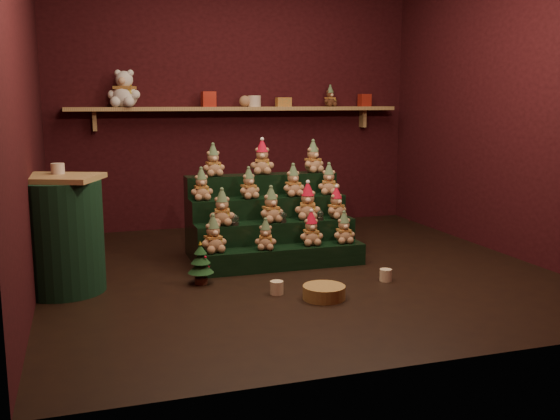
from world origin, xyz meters
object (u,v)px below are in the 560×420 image
object	(u,v)px
snow_globe_a	(235,220)
snow_globe_b	(282,217)
white_bear	(124,84)
snow_globe_c	(320,215)
mini_christmas_tree	(201,263)
brown_bear	(330,96)
wicker_basket	(324,292)
mug_left	(277,288)
mug_right	(386,275)
side_table	(61,235)
riser_tier_front	(284,258)

from	to	relation	value
snow_globe_a	snow_globe_b	size ratio (longest dim) A/B	0.96
snow_globe_a	white_bear	size ratio (longest dim) A/B	0.19
snow_globe_c	mini_christmas_tree	distance (m)	1.22
snow_globe_a	white_bear	world-z (taller)	white_bear
white_bear	brown_bear	bearing A→B (deg)	22.63
snow_globe_b	wicker_basket	size ratio (longest dim) A/B	0.31
mug_left	snow_globe_a	bearing A→B (deg)	97.56
snow_globe_b	wicker_basket	world-z (taller)	snow_globe_b
mug_left	wicker_basket	xyz separation A→B (m)	(0.29, -0.20, -0.00)
mini_christmas_tree	wicker_basket	size ratio (longest dim) A/B	1.11
wicker_basket	white_bear	distance (m)	3.24
mug_right	brown_bear	distance (m)	2.79
snow_globe_a	mug_left	size ratio (longest dim) A/B	0.94
snow_globe_a	side_table	world-z (taller)	side_table
mini_christmas_tree	white_bear	xyz separation A→B (m)	(-0.37, 2.02, 1.39)
snow_globe_a	snow_globe_b	distance (m)	0.42
mug_right	riser_tier_front	bearing A→B (deg)	136.94
side_table	snow_globe_b	bearing A→B (deg)	30.86
side_table	snow_globe_a	bearing A→B (deg)	33.52
side_table	mug_left	xyz separation A→B (m)	(1.47, -0.54, -0.38)
mug_right	mini_christmas_tree	bearing A→B (deg)	165.40
snow_globe_b	snow_globe_a	bearing A→B (deg)	180.00
side_table	mug_left	size ratio (longest dim) A/B	8.88
white_bear	snow_globe_a	bearing A→B (deg)	-42.92
snow_globe_b	snow_globe_c	xyz separation A→B (m)	(0.34, 0.00, -0.00)
wicker_basket	brown_bear	size ratio (longest dim) A/B	1.33
mini_christmas_tree	mug_right	world-z (taller)	mini_christmas_tree
brown_bear	riser_tier_front	bearing A→B (deg)	-134.35
snow_globe_c	mini_christmas_tree	xyz separation A→B (m)	(-1.13, -0.40, -0.24)
snow_globe_c	snow_globe_b	bearing A→B (deg)	180.00
riser_tier_front	brown_bear	bearing A→B (deg)	57.64
snow_globe_a	snow_globe_b	world-z (taller)	snow_globe_b
side_table	wicker_basket	size ratio (longest dim) A/B	2.83
snow_globe_b	mini_christmas_tree	distance (m)	0.91
snow_globe_c	mug_right	size ratio (longest dim) A/B	0.90
snow_globe_a	white_bear	bearing A→B (deg)	114.45
riser_tier_front	mug_left	xyz separation A→B (m)	(-0.27, -0.66, -0.04)
mini_christmas_tree	mug_left	xyz separation A→B (m)	(0.48, -0.42, -0.12)
snow_globe_b	mug_left	distance (m)	0.95
riser_tier_front	brown_bear	size ratio (longest dim) A/B	6.15
snow_globe_c	mug_right	world-z (taller)	snow_globe_c
white_bear	mug_right	bearing A→B (deg)	-30.97
mug_left	white_bear	world-z (taller)	white_bear
snow_globe_b	brown_bear	world-z (taller)	brown_bear
snow_globe_b	mini_christmas_tree	bearing A→B (deg)	-153.11
riser_tier_front	mug_left	distance (m)	0.71
snow_globe_c	wicker_basket	size ratio (longest dim) A/B	0.28
riser_tier_front	brown_bear	xyz separation A→B (m)	(1.13, 1.78, 1.34)
snow_globe_c	side_table	bearing A→B (deg)	-172.57
snow_globe_a	white_bear	distance (m)	2.12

